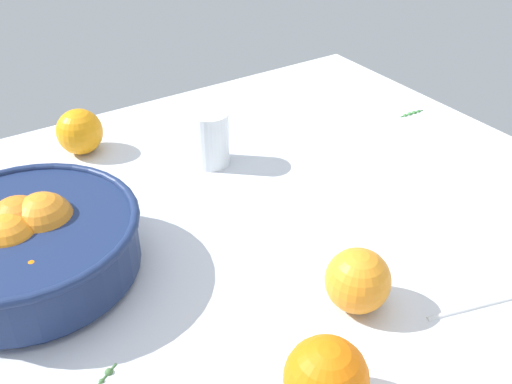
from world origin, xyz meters
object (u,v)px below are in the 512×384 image
at_px(fruit_bowl, 28,245).
at_px(loose_orange_3, 358,281).
at_px(spoon, 502,298).
at_px(loose_orange_2, 80,132).
at_px(loose_orange_1, 326,378).
at_px(second_glass, 210,142).

distance_m(fruit_bowl, loose_orange_3, 0.41).
bearing_deg(spoon, fruit_bowl, 142.21).
bearing_deg(spoon, loose_orange_2, 115.58).
height_order(loose_orange_1, loose_orange_2, loose_orange_1).
height_order(loose_orange_1, loose_orange_3, loose_orange_1).
height_order(second_glass, loose_orange_3, second_glass).
relative_size(second_glass, loose_orange_3, 1.18).
distance_m(loose_orange_1, loose_orange_3, 0.15).
xyz_separation_m(loose_orange_1, spoon, (0.28, -0.00, -0.04)).
bearing_deg(loose_orange_2, loose_orange_3, -74.60).
bearing_deg(loose_orange_1, loose_orange_2, 92.54).
bearing_deg(second_glass, spoon, -74.33).
xyz_separation_m(second_glass, loose_orange_1, (-0.14, -0.48, 0.00)).
relative_size(second_glass, spoon, 0.61).
distance_m(loose_orange_2, loose_orange_3, 0.57).
relative_size(fruit_bowl, loose_orange_2, 3.62).
relative_size(second_glass, loose_orange_2, 1.18).
bearing_deg(loose_orange_2, second_glass, -42.30).
bearing_deg(loose_orange_1, fruit_bowl, 117.65).
height_order(fruit_bowl, second_glass, fruit_bowl).
relative_size(loose_orange_1, loose_orange_2, 1.08).
bearing_deg(fruit_bowl, loose_orange_1, -62.35).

